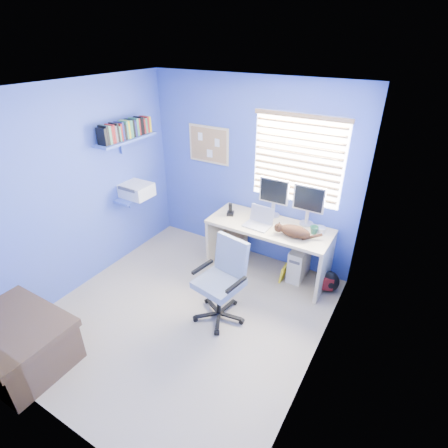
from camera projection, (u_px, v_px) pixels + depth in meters
The scene contains 23 objects.
floor at pixel (185, 314), 4.14m from camera, with size 3.00×3.20×0.00m, color tan.
ceiling at pixel (169, 90), 2.93m from camera, with size 3.00×3.20×0.00m, color white.
wall_back at pixel (250, 173), 4.74m from camera, with size 3.00×0.01×2.50m, color #4157CE.
wall_front at pixel (33, 319), 2.33m from camera, with size 3.00×0.01×2.50m, color #4157CE.
wall_left at pixel (79, 191), 4.20m from camera, with size 0.01×3.20×2.50m, color #4157CE.
wall_right at pixel (325, 265), 2.86m from camera, with size 0.01×3.20×2.50m, color #4157CE.
desk at pixel (268, 249), 4.69m from camera, with size 1.60×0.65×0.74m, color tan.
laptop at pixel (258, 219), 4.43m from camera, with size 0.33×0.26×0.22m, color silver.
monitor_left at pixel (274, 197), 4.61m from camera, with size 0.40×0.12×0.54m, color silver.
monitor_right at pixel (308, 205), 4.40m from camera, with size 0.40×0.12×0.54m, color silver.
phone at pixel (230, 209), 4.73m from camera, with size 0.09×0.11×0.17m, color black.
mug at pixel (314, 230), 4.29m from camera, with size 0.10×0.09×0.10m, color #317A50.
cd_spindle at pixel (320, 230), 4.34m from camera, with size 0.13×0.13×0.07m, color silver.
cat at pixel (295, 231), 4.23m from camera, with size 0.38×0.20×0.14m, color black.
tower_pc at pixel (299, 262), 4.67m from camera, with size 0.19×0.44×0.45m, color beige.
drawer_boxes at pixel (232, 246), 5.07m from camera, with size 0.35×0.28×0.41m, color tan.
yellow_book at pixel (283, 273), 4.64m from camera, with size 0.03×0.17×0.24m, color yellow.
backpack at pixel (329, 281), 4.44m from camera, with size 0.25×0.19×0.29m, color black.
bed_corner at pixel (16, 342), 3.44m from camera, with size 1.04×0.74×0.50m, color brown.
office_chair at pixel (222, 290), 3.96m from camera, with size 0.65×0.65×0.97m.
window_blinds at pixel (297, 160), 4.28m from camera, with size 1.15×0.05×1.10m.
corkboard at pixel (209, 145), 4.87m from camera, with size 0.64×0.02×0.52m.
wall_shelves at pixel (130, 161), 4.62m from camera, with size 0.42×0.90×1.05m.
Camera 1 is at (1.98, -2.44, 2.93)m, focal length 28.00 mm.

